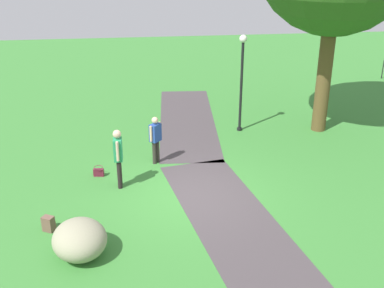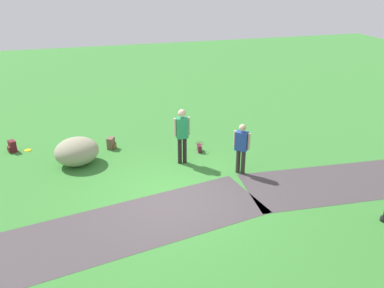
{
  "view_description": "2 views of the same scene",
  "coord_description": "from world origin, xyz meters",
  "px_view_note": "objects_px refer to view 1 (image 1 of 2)",
  "views": [
    {
      "loc": [
        11.86,
        -1.42,
        6.79
      ],
      "look_at": [
        -0.88,
        0.16,
        1.2
      ],
      "focal_mm": 44.25,
      "sensor_mm": 36.0,
      "label": 1
    },
    {
      "loc": [
        2.13,
        9.01,
        5.76
      ],
      "look_at": [
        -0.86,
        -1.41,
        0.9
      ],
      "focal_mm": 36.87,
      "sensor_mm": 36.0,
      "label": 2
    }
  ],
  "objects_px": {
    "lamp_post": "(242,73)",
    "handbag_on_grass": "(99,172)",
    "man_near_boulder": "(155,137)",
    "lawn_boulder": "(80,239)",
    "woman_with_handbag": "(118,154)",
    "backpack_by_boulder": "(49,224)"
  },
  "relations": [
    {
      "from": "lawn_boulder",
      "to": "backpack_by_boulder",
      "type": "height_order",
      "value": "lawn_boulder"
    },
    {
      "from": "lamp_post",
      "to": "backpack_by_boulder",
      "type": "height_order",
      "value": "lamp_post"
    },
    {
      "from": "man_near_boulder",
      "to": "lawn_boulder",
      "type": "bearing_deg",
      "value": -22.82
    },
    {
      "from": "lawn_boulder",
      "to": "lamp_post",
      "type": "bearing_deg",
      "value": 143.6
    },
    {
      "from": "lamp_post",
      "to": "handbag_on_grass",
      "type": "distance_m",
      "value": 6.44
    },
    {
      "from": "lawn_boulder",
      "to": "man_near_boulder",
      "type": "bearing_deg",
      "value": 157.18
    },
    {
      "from": "lamp_post",
      "to": "lawn_boulder",
      "type": "relative_size",
      "value": 2.18
    },
    {
      "from": "handbag_on_grass",
      "to": "backpack_by_boulder",
      "type": "bearing_deg",
      "value": -20.49
    },
    {
      "from": "lamp_post",
      "to": "man_near_boulder",
      "type": "distance_m",
      "value": 4.37
    },
    {
      "from": "backpack_by_boulder",
      "to": "lamp_post",
      "type": "bearing_deg",
      "value": 134.37
    },
    {
      "from": "man_near_boulder",
      "to": "handbag_on_grass",
      "type": "distance_m",
      "value": 2.12
    },
    {
      "from": "woman_with_handbag",
      "to": "lawn_boulder",
      "type": "bearing_deg",
      "value": -14.81
    },
    {
      "from": "lamp_post",
      "to": "lawn_boulder",
      "type": "xyz_separation_m",
      "value": [
        7.25,
        -5.35,
        -1.81
      ]
    },
    {
      "from": "lamp_post",
      "to": "woman_with_handbag",
      "type": "height_order",
      "value": "lamp_post"
    },
    {
      "from": "woman_with_handbag",
      "to": "handbag_on_grass",
      "type": "xyz_separation_m",
      "value": [
        -0.78,
        -0.67,
        -0.93
      ]
    },
    {
      "from": "lamp_post",
      "to": "man_near_boulder",
      "type": "relative_size",
      "value": 2.29
    },
    {
      "from": "man_near_boulder",
      "to": "backpack_by_boulder",
      "type": "height_order",
      "value": "man_near_boulder"
    },
    {
      "from": "lamp_post",
      "to": "lawn_boulder",
      "type": "distance_m",
      "value": 9.19
    },
    {
      "from": "lawn_boulder",
      "to": "backpack_by_boulder",
      "type": "distance_m",
      "value": 1.47
    },
    {
      "from": "lawn_boulder",
      "to": "man_near_boulder",
      "type": "relative_size",
      "value": 1.05
    },
    {
      "from": "woman_with_handbag",
      "to": "man_near_boulder",
      "type": "distance_m",
      "value": 1.92
    },
    {
      "from": "lawn_boulder",
      "to": "woman_with_handbag",
      "type": "bearing_deg",
      "value": 165.19
    }
  ]
}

